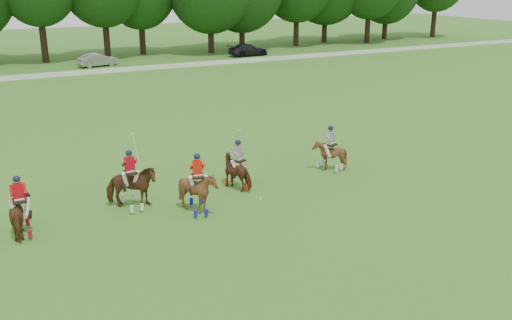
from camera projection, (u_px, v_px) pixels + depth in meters
name	position (u px, v px, depth m)	size (l,w,h in m)	color
ground	(245.00, 241.00, 20.05)	(180.00, 180.00, 0.00)	#33671D
boundary_rail	(62.00, 74.00, 52.10)	(120.00, 0.10, 0.44)	white
car_mid	(98.00, 60.00, 57.62)	(1.39, 4.00, 1.32)	gray
car_right	(248.00, 50.00, 65.00)	(1.90, 4.67, 1.35)	black
polo_red_a	(21.00, 214.00, 20.33)	(1.14, 1.84, 2.25)	#4D2614
polo_red_b	(131.00, 187.00, 22.65)	(1.74, 1.49, 2.97)	#4D2614
polo_red_c	(198.00, 191.00, 22.24)	(1.73, 1.86, 2.42)	#4D2614
polo_stripe_a	(238.00, 171.00, 24.85)	(1.41, 1.90, 2.73)	#4D2614
polo_stripe_b	(330.00, 154.00, 27.11)	(1.61, 1.69, 2.19)	#4D2614
polo_ball	(260.00, 199.00, 23.70)	(0.09, 0.09, 0.09)	white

